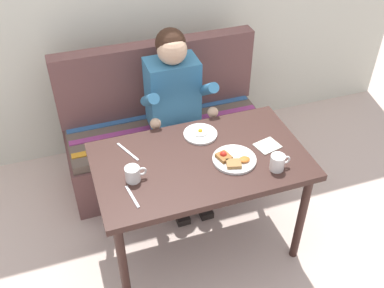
{
  "coord_description": "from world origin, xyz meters",
  "views": [
    {
      "loc": [
        -0.66,
        -1.77,
        2.37
      ],
      "look_at": [
        0.0,
        0.15,
        0.72
      ],
      "focal_mm": 41.71,
      "sensor_mm": 36.0,
      "label": 1
    }
  ],
  "objects_px": {
    "person": "(176,101)",
    "fork": "(132,197)",
    "plate_eggs": "(200,134)",
    "napkin": "(267,146)",
    "table": "(200,169)",
    "couch": "(165,135)",
    "coffee_mug_second": "(133,174)",
    "coffee_mug": "(278,162)",
    "plate_breakfast": "(233,159)",
    "knife": "(128,152)"
  },
  "relations": [
    {
      "from": "coffee_mug_second",
      "to": "knife",
      "type": "xyz_separation_m",
      "value": [
        0.02,
        0.24,
        -0.04
      ]
    },
    {
      "from": "fork",
      "to": "knife",
      "type": "bearing_deg",
      "value": 72.26
    },
    {
      "from": "fork",
      "to": "table",
      "type": "bearing_deg",
      "value": 12.42
    },
    {
      "from": "person",
      "to": "knife",
      "type": "height_order",
      "value": "person"
    },
    {
      "from": "coffee_mug_second",
      "to": "knife",
      "type": "bearing_deg",
      "value": 85.23
    },
    {
      "from": "table",
      "to": "person",
      "type": "bearing_deg",
      "value": 86.48
    },
    {
      "from": "fork",
      "to": "plate_eggs",
      "type": "bearing_deg",
      "value": 27.61
    },
    {
      "from": "napkin",
      "to": "fork",
      "type": "xyz_separation_m",
      "value": [
        -0.83,
        -0.15,
        -0.0
      ]
    },
    {
      "from": "person",
      "to": "knife",
      "type": "xyz_separation_m",
      "value": [
        -0.41,
        -0.4,
        -0.01
      ]
    },
    {
      "from": "plate_eggs",
      "to": "person",
      "type": "bearing_deg",
      "value": 95.12
    },
    {
      "from": "person",
      "to": "napkin",
      "type": "bearing_deg",
      "value": -58.98
    },
    {
      "from": "coffee_mug",
      "to": "knife",
      "type": "xyz_separation_m",
      "value": [
        -0.74,
        0.4,
        -0.05
      ]
    },
    {
      "from": "table",
      "to": "fork",
      "type": "relative_size",
      "value": 7.06
    },
    {
      "from": "coffee_mug",
      "to": "knife",
      "type": "distance_m",
      "value": 0.84
    },
    {
      "from": "table",
      "to": "plate_breakfast",
      "type": "height_order",
      "value": "plate_breakfast"
    },
    {
      "from": "plate_eggs",
      "to": "coffee_mug",
      "type": "bearing_deg",
      "value": -54.84
    },
    {
      "from": "coffee_mug",
      "to": "coffee_mug_second",
      "type": "height_order",
      "value": "coffee_mug"
    },
    {
      "from": "plate_eggs",
      "to": "coffee_mug",
      "type": "xyz_separation_m",
      "value": [
        0.29,
        -0.42,
        0.04
      ]
    },
    {
      "from": "person",
      "to": "plate_breakfast",
      "type": "distance_m",
      "value": 0.68
    },
    {
      "from": "plate_eggs",
      "to": "napkin",
      "type": "xyz_separation_m",
      "value": [
        0.33,
        -0.23,
        -0.01
      ]
    },
    {
      "from": "couch",
      "to": "plate_eggs",
      "type": "distance_m",
      "value": 0.7
    },
    {
      "from": "table",
      "to": "person",
      "type": "distance_m",
      "value": 0.6
    },
    {
      "from": "table",
      "to": "couch",
      "type": "relative_size",
      "value": 0.83
    },
    {
      "from": "napkin",
      "to": "person",
      "type": "bearing_deg",
      "value": 121.02
    },
    {
      "from": "table",
      "to": "plate_breakfast",
      "type": "bearing_deg",
      "value": -25.64
    },
    {
      "from": "coffee_mug_second",
      "to": "fork",
      "type": "height_order",
      "value": "coffee_mug_second"
    },
    {
      "from": "person",
      "to": "napkin",
      "type": "distance_m",
      "value": 0.71
    },
    {
      "from": "table",
      "to": "napkin",
      "type": "relative_size",
      "value": 9.01
    },
    {
      "from": "person",
      "to": "plate_breakfast",
      "type": "relative_size",
      "value": 4.94
    },
    {
      "from": "plate_breakfast",
      "to": "plate_eggs",
      "type": "distance_m",
      "value": 0.3
    },
    {
      "from": "person",
      "to": "plate_eggs",
      "type": "bearing_deg",
      "value": -84.88
    },
    {
      "from": "plate_breakfast",
      "to": "couch",
      "type": "bearing_deg",
      "value": 101.06
    },
    {
      "from": "coffee_mug_second",
      "to": "coffee_mug",
      "type": "bearing_deg",
      "value": -12.34
    },
    {
      "from": "person",
      "to": "plate_eggs",
      "type": "distance_m",
      "value": 0.39
    },
    {
      "from": "coffee_mug",
      "to": "knife",
      "type": "bearing_deg",
      "value": 151.47
    },
    {
      "from": "couch",
      "to": "plate_eggs",
      "type": "bearing_deg",
      "value": -82.8
    },
    {
      "from": "coffee_mug",
      "to": "fork",
      "type": "distance_m",
      "value": 0.8
    },
    {
      "from": "person",
      "to": "knife",
      "type": "bearing_deg",
      "value": -135.67
    },
    {
      "from": "table",
      "to": "plate_breakfast",
      "type": "relative_size",
      "value": 4.89
    },
    {
      "from": "couch",
      "to": "person",
      "type": "height_order",
      "value": "person"
    },
    {
      "from": "person",
      "to": "fork",
      "type": "bearing_deg",
      "value": -121.57
    },
    {
      "from": "person",
      "to": "coffee_mug",
      "type": "bearing_deg",
      "value": -67.76
    },
    {
      "from": "coffee_mug",
      "to": "coffee_mug_second",
      "type": "bearing_deg",
      "value": 167.66
    },
    {
      "from": "plate_eggs",
      "to": "knife",
      "type": "bearing_deg",
      "value": -178.01
    },
    {
      "from": "person",
      "to": "plate_breakfast",
      "type": "xyz_separation_m",
      "value": [
        0.13,
        -0.67,
        0.0
      ]
    },
    {
      "from": "couch",
      "to": "plate_breakfast",
      "type": "distance_m",
      "value": 0.95
    },
    {
      "from": "coffee_mug_second",
      "to": "plate_eggs",
      "type": "bearing_deg",
      "value": 28.4
    },
    {
      "from": "couch",
      "to": "coffee_mug",
      "type": "relative_size",
      "value": 12.2
    },
    {
      "from": "plate_breakfast",
      "to": "table",
      "type": "bearing_deg",
      "value": 154.36
    },
    {
      "from": "coffee_mug",
      "to": "fork",
      "type": "relative_size",
      "value": 0.69
    }
  ]
}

